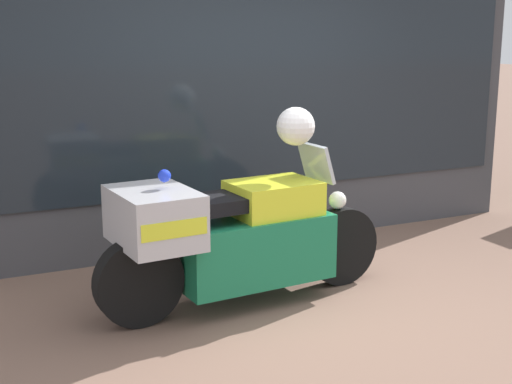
% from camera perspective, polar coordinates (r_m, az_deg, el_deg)
% --- Properties ---
extents(ground_plane, '(60.00, 60.00, 0.00)m').
position_cam_1_polar(ground_plane, '(5.27, 6.68, -9.57)').
color(ground_plane, '#7A5B4C').
extents(shop_building, '(6.18, 0.55, 3.86)m').
position_cam_1_polar(shop_building, '(6.51, -5.29, 12.22)').
color(shop_building, '#424247').
rests_on(shop_building, ground).
extents(window_display, '(4.94, 0.30, 2.10)m').
position_cam_1_polar(window_display, '(6.97, 0.22, 0.35)').
color(window_display, slate).
rests_on(window_display, ground).
extents(paramedic_motorcycle, '(2.33, 0.74, 1.16)m').
position_cam_1_polar(paramedic_motorcycle, '(5.19, -2.02, -3.47)').
color(paramedic_motorcycle, black).
rests_on(paramedic_motorcycle, ground).
extents(white_helmet, '(0.29, 0.29, 0.29)m').
position_cam_1_polar(white_helmet, '(5.30, 3.19, 5.27)').
color(white_helmet, white).
rests_on(white_helmet, paramedic_motorcycle).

